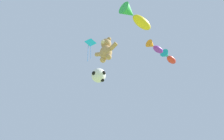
# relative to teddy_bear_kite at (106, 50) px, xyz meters

# --- Properties ---
(teddy_bear_kite) EXTENTS (1.92, 0.85, 1.95)m
(teddy_bear_kite) POSITION_rel_teddy_bear_kite_xyz_m (0.00, 0.00, 0.00)
(teddy_bear_kite) COLOR tan
(soccer_ball_kite) EXTENTS (1.04, 1.04, 0.96)m
(soccer_ball_kite) POSITION_rel_teddy_bear_kite_xyz_m (-0.74, 0.21, -1.68)
(soccer_ball_kite) COLOR white
(fish_kite_goldfin) EXTENTS (1.07, 2.38, 0.78)m
(fish_kite_goldfin) POSITION_rel_teddy_bear_kite_xyz_m (2.82, -0.66, 0.46)
(fish_kite_goldfin) COLOR yellow
(fish_kite_violet) EXTENTS (0.82, 1.55, 0.58)m
(fish_kite_violet) POSITION_rel_teddy_bear_kite_xyz_m (2.53, 2.32, 0.45)
(fish_kite_violet) COLOR purple
(fish_kite_crimson) EXTENTS (0.73, 1.74, 0.67)m
(fish_kite_crimson) POSITION_rel_teddy_bear_kite_xyz_m (2.71, 4.45, 0.83)
(fish_kite_crimson) COLOR red
(diamond_kite) EXTENTS (0.70, 0.82, 2.56)m
(diamond_kite) POSITION_rel_teddy_bear_kite_xyz_m (-2.39, 0.68, 2.49)
(diamond_kite) COLOR #19ADB2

